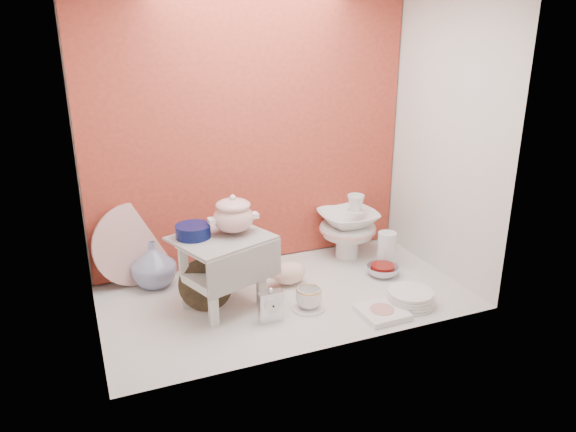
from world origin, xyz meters
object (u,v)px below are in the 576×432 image
mantel_clock (271,305)px  dinner_plate_stack (410,298)px  floral_platter (134,244)px  porcelain_tower (348,226)px  soup_tureen (233,214)px  plush_pig (289,273)px  step_stool (223,272)px  blue_white_vase (154,264)px  crystal_bowl (382,271)px  gold_rim_teacup (309,298)px

mantel_clock → dinner_plate_stack: 0.70m
floral_platter → porcelain_tower: bearing=-5.8°
mantel_clock → porcelain_tower: size_ratio=0.45×
soup_tureen → plush_pig: (0.31, 0.06, -0.39)m
step_stool → floral_platter: size_ratio=0.95×
step_stool → blue_white_vase: 0.44m
dinner_plate_stack → porcelain_tower: 0.65m
mantel_clock → crystal_bowl: (0.73, 0.22, -0.06)m
soup_tureen → dinner_plate_stack: 0.95m
plush_pig → crystal_bowl: bearing=9.1°
mantel_clock → floral_platter: bearing=126.9°
step_stool → soup_tureen: soup_tureen is taller
soup_tureen → blue_white_vase: soup_tureen is taller
dinner_plate_stack → floral_platter: bearing=147.7°
crystal_bowl → dinner_plate_stack: bearing=-98.1°
step_stool → blue_white_vase: (-0.28, 0.34, -0.06)m
mantel_clock → gold_rim_teacup: bearing=8.4°
step_stool → floral_platter: floral_platter is taller
gold_rim_teacup → mantel_clock: bearing=-170.0°
plush_pig → dinner_plate_stack: (0.46, -0.43, -0.03)m
soup_tureen → plush_pig: size_ratio=1.04×
blue_white_vase → mantel_clock: size_ratio=1.45×
crystal_bowl → porcelain_tower: (-0.06, 0.30, 0.16)m
dinner_plate_stack → plush_pig: bearing=137.4°
blue_white_vase → mantel_clock: bearing=-52.8°
floral_platter → plush_pig: size_ratio=1.96×
soup_tureen → plush_pig: 0.50m
floral_platter → blue_white_vase: size_ratio=1.79×
soup_tureen → blue_white_vase: bearing=137.1°
gold_rim_teacup → crystal_bowl: bearing=19.6°
crystal_bowl → porcelain_tower: porcelain_tower is taller
floral_platter → soup_tureen: bearing=-42.9°
step_stool → porcelain_tower: size_ratio=1.10×
soup_tureen → mantel_clock: soup_tureen is taller
crystal_bowl → blue_white_vase: bearing=163.4°
floral_platter → crystal_bowl: size_ratio=2.45×
floral_platter → porcelain_tower: 1.20m
blue_white_vase → gold_rim_teacup: blue_white_vase is taller
soup_tureen → mantel_clock: 0.46m
plush_pig → step_stool: bearing=-148.1°
soup_tureen → floral_platter: soup_tureen is taller
mantel_clock → porcelain_tower: 0.86m
step_stool → crystal_bowl: size_ratio=2.33×
floral_platter → mantel_clock: 0.84m
dinner_plate_stack → porcelain_tower: size_ratio=0.62×
gold_rim_teacup → crystal_bowl: size_ratio=0.71×
plush_pig → porcelain_tower: 0.51m
floral_platter → blue_white_vase: floral_platter is taller
blue_white_vase → crystal_bowl: (1.17, -0.35, -0.09)m
plush_pig → gold_rim_teacup: 0.28m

